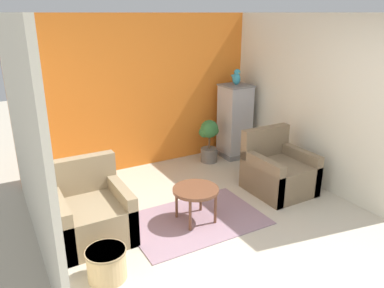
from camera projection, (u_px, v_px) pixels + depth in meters
The scene contains 12 objects.
ground_plane at pixel (270, 270), 3.87m from camera, with size 20.00×20.00×0.00m, color beige.
wall_back_accent at pixel (142, 93), 6.19m from camera, with size 4.04×0.06×2.52m.
wall_left at pixel (25, 141), 3.89m from camera, with size 0.06×3.30×2.52m.
wall_right at pixel (305, 100), 5.73m from camera, with size 0.06×3.30×2.52m.
area_rug at pixel (196, 220), 4.80m from camera, with size 1.70×1.14×0.01m.
coffee_table at pixel (196, 192), 4.67m from camera, with size 0.58×0.58×0.46m.
armchair_left at pixel (92, 214), 4.37m from camera, with size 0.82×0.86×0.90m.
armchair_right at pixel (278, 172), 5.52m from camera, with size 0.82×0.86×0.90m.
birdcage at pixel (235, 121), 6.77m from camera, with size 0.50×0.50×1.33m.
parrot at pixel (236, 77), 6.51m from camera, with size 0.13×0.24×0.28m.
potted_plant at pixel (209, 138), 6.57m from camera, with size 0.35×0.31×0.77m.
wicker_basket at pixel (107, 263), 3.71m from camera, with size 0.41×0.41×0.33m.
Camera 1 is at (-2.28, -2.41, 2.52)m, focal length 35.00 mm.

